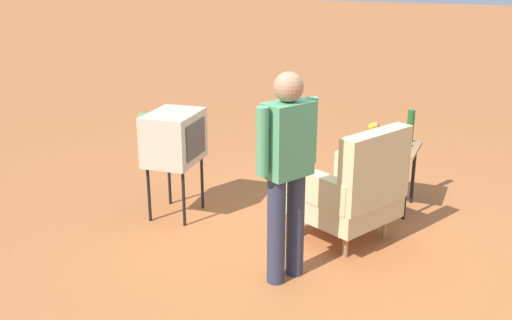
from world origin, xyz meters
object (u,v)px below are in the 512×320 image
(bottle_wine_green, at_px, (410,126))
(soda_can_blue, at_px, (399,140))
(soda_can_red, at_px, (404,137))
(flower_vase, at_px, (373,134))
(tv_on_stand, at_px, (174,138))
(side_table, at_px, (388,155))
(bottle_short_clear, at_px, (400,139))
(armchair, at_px, (353,189))
(person_standing, at_px, (287,165))

(bottle_wine_green, xyz_separation_m, soda_can_blue, (0.21, -0.07, -0.10))
(soda_can_red, bearing_deg, flower_vase, -36.97)
(tv_on_stand, bearing_deg, side_table, 118.10)
(bottle_wine_green, distance_m, bottle_short_clear, 0.32)
(armchair, bearing_deg, tv_on_stand, -86.79)
(bottle_wine_green, height_order, bottle_short_clear, bottle_wine_green)
(person_standing, relative_size, bottle_short_clear, 8.20)
(tv_on_stand, xyz_separation_m, person_standing, (0.74, 1.41, 0.16))
(flower_vase, bearing_deg, armchair, -0.01)
(armchair, xyz_separation_m, soda_can_red, (-1.02, 0.24, 0.22))
(tv_on_stand, distance_m, bottle_short_clear, 2.16)
(bottle_short_clear, bearing_deg, flower_vase, -68.44)
(armchair, distance_m, side_table, 0.90)
(soda_can_red, bearing_deg, person_standing, -16.43)
(tv_on_stand, bearing_deg, soda_can_blue, 117.31)
(armchair, height_order, tv_on_stand, armchair)
(armchair, bearing_deg, flower_vase, 179.99)
(bottle_wine_green, bearing_deg, side_table, -35.01)
(armchair, bearing_deg, bottle_wine_green, 165.85)
(side_table, distance_m, bottle_short_clear, 0.25)
(person_standing, distance_m, flower_vase, 1.57)
(bottle_short_clear, bearing_deg, bottle_wine_green, 173.07)
(person_standing, height_order, soda_can_red, person_standing)
(person_standing, relative_size, soda_can_red, 13.44)
(bottle_wine_green, relative_size, bottle_short_clear, 1.60)
(soda_can_blue, distance_m, flower_vase, 0.30)
(armchair, xyz_separation_m, soda_can_blue, (-0.90, 0.21, 0.22))
(soda_can_blue, xyz_separation_m, flower_vase, (0.20, -0.21, 0.09))
(side_table, bearing_deg, tv_on_stand, -61.90)
(bottle_short_clear, bearing_deg, person_standing, -18.67)
(bottle_short_clear, relative_size, soda_can_red, 1.64)
(side_table, bearing_deg, bottle_wine_green, 144.99)
(soda_can_red, xyz_separation_m, flower_vase, (0.31, -0.24, 0.09))
(person_standing, bearing_deg, bottle_wine_green, 163.12)
(tv_on_stand, bearing_deg, person_standing, 62.38)
(soda_can_blue, relative_size, flower_vase, 0.46)
(tv_on_stand, height_order, soda_can_blue, tv_on_stand)
(side_table, relative_size, person_standing, 0.40)
(side_table, distance_m, soda_can_blue, 0.18)
(tv_on_stand, relative_size, bottle_short_clear, 5.15)
(armchair, relative_size, bottle_wine_green, 3.31)
(soda_can_blue, height_order, soda_can_red, same)
(bottle_wine_green, height_order, flower_vase, bottle_wine_green)
(armchair, distance_m, tv_on_stand, 1.74)
(armchair, xyz_separation_m, bottle_short_clear, (-0.80, 0.24, 0.25))
(armchair, xyz_separation_m, side_table, (-0.89, 0.12, 0.06))
(tv_on_stand, bearing_deg, bottle_short_clear, 114.56)
(soda_can_blue, relative_size, bottle_short_clear, 0.61)
(bottle_wine_green, bearing_deg, soda_can_red, -25.30)
(soda_can_blue, xyz_separation_m, bottle_short_clear, (0.10, 0.03, 0.04))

